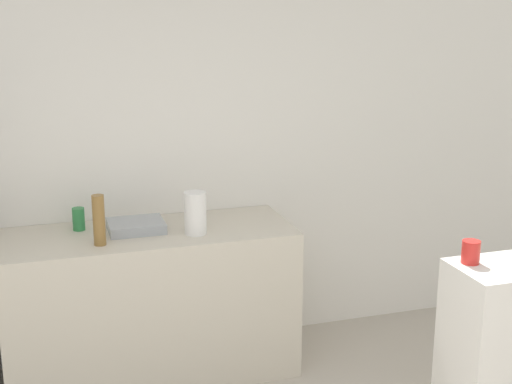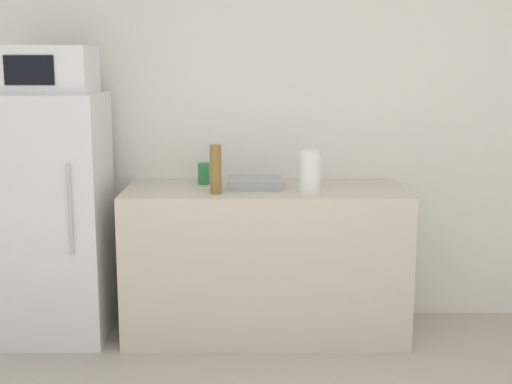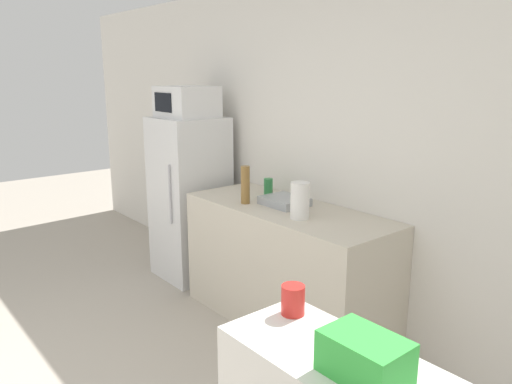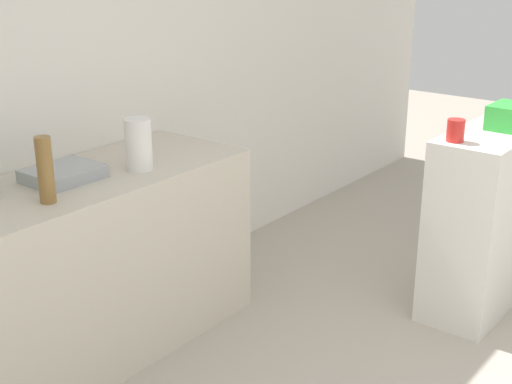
# 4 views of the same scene
# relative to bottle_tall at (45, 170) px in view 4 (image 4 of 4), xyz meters

# --- Properties ---
(wall_back) EXTENTS (8.00, 0.06, 2.60)m
(wall_back) POSITION_rel_bottle_tall_xyz_m (0.36, 0.52, 0.23)
(wall_back) COLOR white
(wall_back) RESTS_ON ground_plane
(counter) EXTENTS (1.72, 0.66, 0.92)m
(counter) POSITION_rel_bottle_tall_xyz_m (0.29, 0.16, -0.61)
(counter) COLOR beige
(counter) RESTS_ON ground_plane
(sink_basin) EXTENTS (0.33, 0.27, 0.06)m
(sink_basin) POSITION_rel_bottle_tall_xyz_m (0.23, 0.19, -0.11)
(sink_basin) COLOR #9EA3A8
(sink_basin) RESTS_ON counter
(bottle_tall) EXTENTS (0.07, 0.07, 0.29)m
(bottle_tall) POSITION_rel_bottle_tall_xyz_m (0.00, 0.00, 0.00)
(bottle_tall) COLOR olive
(bottle_tall) RESTS_ON counter
(shelf_cabinet) EXTENTS (0.85, 0.38, 1.02)m
(shelf_cabinet) POSITION_rel_bottle_tall_xyz_m (1.98, -1.17, -0.56)
(shelf_cabinet) COLOR white
(shelf_cabinet) RESTS_ON ground_plane
(basket) EXTENTS (0.25, 0.17, 0.13)m
(basket) POSITION_rel_bottle_tall_xyz_m (2.08, -1.20, 0.01)
(basket) COLOR green
(basket) RESTS_ON shelf_cabinet
(jar) EXTENTS (0.09, 0.09, 0.11)m
(jar) POSITION_rel_bottle_tall_xyz_m (1.66, -1.09, 0.01)
(jar) COLOR red
(jar) RESTS_ON shelf_cabinet
(paper_towel_roll) EXTENTS (0.13, 0.13, 0.25)m
(paper_towel_roll) POSITION_rel_bottle_tall_xyz_m (0.56, 0.03, -0.02)
(paper_towel_roll) COLOR white
(paper_towel_roll) RESTS_ON counter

